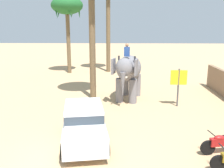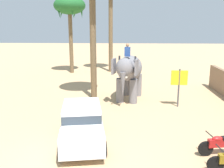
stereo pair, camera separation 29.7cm
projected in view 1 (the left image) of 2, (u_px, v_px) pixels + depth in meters
name	position (u px, v px, depth m)	size (l,w,h in m)	color
ground_plane	(74.00, 157.00, 9.83)	(120.00, 120.00, 0.00)	tan
car_sedan_foreground	(84.00, 122.00, 10.89)	(2.35, 4.32, 1.70)	white
elephant_with_mahout	(128.00, 71.00, 16.92)	(2.30, 4.01, 3.88)	slate
motorcycle_mid_row	(222.00, 143.00, 10.01)	(1.79, 0.55, 0.94)	black
palm_tree_behind_elephant	(67.00, 8.00, 25.42)	(3.20, 3.20, 7.79)	brown
signboard_yellow	(179.00, 80.00, 15.60)	(1.00, 0.10, 2.40)	#4C4C51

